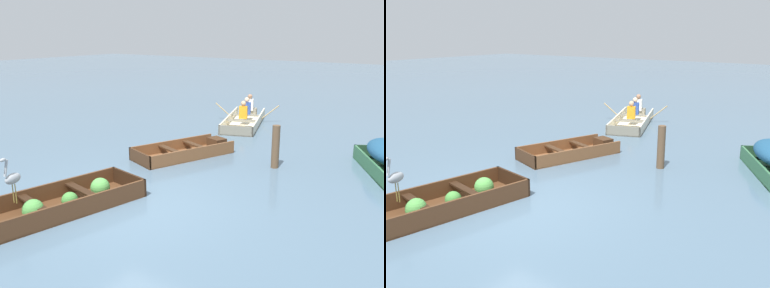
% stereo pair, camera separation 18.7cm
% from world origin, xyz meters
% --- Properties ---
extents(ground_plane, '(80.00, 80.00, 0.00)m').
position_xyz_m(ground_plane, '(0.00, 0.00, 0.00)').
color(ground_plane, slate).
extents(dinghy_dark_varnish_foreground, '(1.75, 3.37, 0.43)m').
position_xyz_m(dinghy_dark_varnish_foreground, '(-0.93, -0.99, 0.15)').
color(dinghy_dark_varnish_foreground, '#4C2D19').
rests_on(dinghy_dark_varnish_foreground, ground).
extents(skiff_wooden_brown_near_moored, '(1.93, 2.87, 0.34)m').
position_xyz_m(skiff_wooden_brown_near_moored, '(-1.09, 3.40, 0.12)').
color(skiff_wooden_brown_near_moored, brown).
rests_on(skiff_wooden_brown_near_moored, ground).
extents(rowboat_cream_with_crew, '(2.45, 3.75, 0.89)m').
position_xyz_m(rowboat_cream_with_crew, '(-1.75, 7.96, 0.19)').
color(rowboat_cream_with_crew, beige).
rests_on(rowboat_cream_with_crew, ground).
extents(heron_on_dinghy, '(0.20, 0.46, 0.84)m').
position_xyz_m(heron_on_dinghy, '(-0.99, -1.79, 0.89)').
color(heron_on_dinghy, olive).
rests_on(heron_on_dinghy, dinghy_dark_varnish_foreground).
extents(mooring_post, '(0.19, 0.19, 1.06)m').
position_xyz_m(mooring_post, '(1.29, 3.76, 0.53)').
color(mooring_post, brown).
rests_on(mooring_post, ground).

